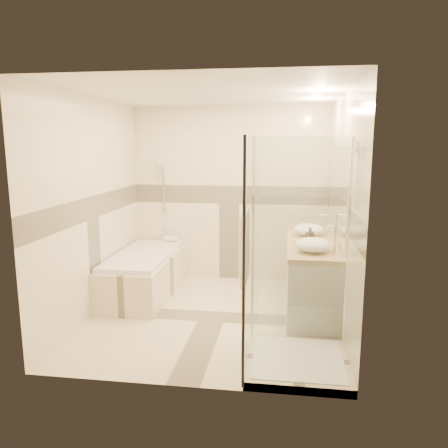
# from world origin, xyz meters

# --- Properties ---
(room) EXTENTS (2.82, 3.02, 2.52)m
(room) POSITION_xyz_m (0.06, 0.01, 1.26)
(room) COLOR beige
(room) RESTS_ON ground
(bathtub) EXTENTS (0.75, 1.70, 0.56)m
(bathtub) POSITION_xyz_m (-1.02, 0.65, 0.31)
(bathtub) COLOR beige
(bathtub) RESTS_ON ground
(vanity) EXTENTS (0.58, 1.62, 0.85)m
(vanity) POSITION_xyz_m (1.12, 0.30, 0.43)
(vanity) COLOR silver
(vanity) RESTS_ON ground
(shower_enclosure) EXTENTS (0.96, 0.93, 2.04)m
(shower_enclosure) POSITION_xyz_m (0.83, -0.97, 0.51)
(shower_enclosure) COLOR beige
(shower_enclosure) RESTS_ON ground
(vessel_sink_near) EXTENTS (0.38, 0.38, 0.15)m
(vessel_sink_near) POSITION_xyz_m (1.10, 0.69, 0.93)
(vessel_sink_near) COLOR white
(vessel_sink_near) RESTS_ON vanity
(vessel_sink_far) EXTENTS (0.38, 0.38, 0.15)m
(vessel_sink_far) POSITION_xyz_m (1.10, -0.15, 0.93)
(vessel_sink_far) COLOR white
(vessel_sink_far) RESTS_ON vanity
(faucet_near) EXTENTS (0.12, 0.03, 0.28)m
(faucet_near) POSITION_xyz_m (1.32, 0.69, 1.01)
(faucet_near) COLOR silver
(faucet_near) RESTS_ON vanity
(faucet_far) EXTENTS (0.12, 0.03, 0.29)m
(faucet_far) POSITION_xyz_m (1.32, -0.15, 1.02)
(faucet_far) COLOR silver
(faucet_far) RESTS_ON vanity
(amenity_bottle_a) EXTENTS (0.08, 0.08, 0.14)m
(amenity_bottle_a) POSITION_xyz_m (1.10, 0.32, 0.92)
(amenity_bottle_a) COLOR black
(amenity_bottle_a) RESTS_ON vanity
(amenity_bottle_b) EXTENTS (0.14, 0.14, 0.15)m
(amenity_bottle_b) POSITION_xyz_m (1.10, 0.42, 0.93)
(amenity_bottle_b) COLOR black
(amenity_bottle_b) RESTS_ON vanity
(folded_towels) EXTENTS (0.18, 0.26, 0.08)m
(folded_towels) POSITION_xyz_m (1.10, 1.02, 0.89)
(folded_towels) COLOR white
(folded_towels) RESTS_ON vanity
(rolled_towel) EXTENTS (0.19, 0.09, 0.09)m
(rolled_towel) POSITION_xyz_m (-0.84, 1.37, 0.60)
(rolled_towel) COLOR white
(rolled_towel) RESTS_ON bathtub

